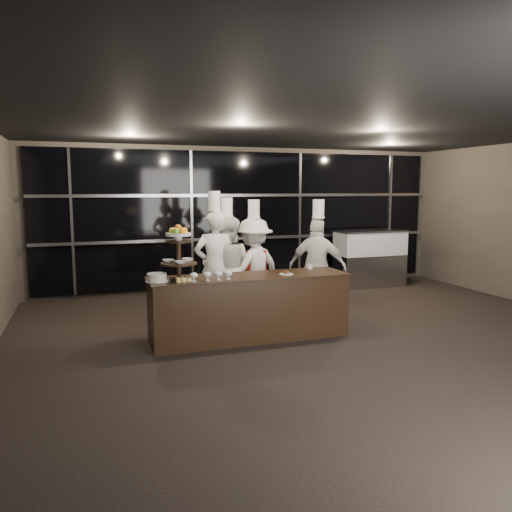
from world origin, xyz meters
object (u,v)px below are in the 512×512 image
object	(u,v)px
chef_b	(227,268)
chef_c	(254,268)
chef_a	(215,266)
buffet_counter	(250,307)
chef_d	(317,266)
layer_cake	(157,278)
display_stand	(179,249)
display_case	(370,255)

from	to	relation	value
chef_b	chef_c	size ratio (longest dim) A/B	1.02
chef_a	chef_c	world-z (taller)	chef_a
chef_a	chef_c	distance (m)	0.72
buffet_counter	chef_d	bearing A→B (deg)	30.22
buffet_counter	layer_cake	world-z (taller)	layer_cake
chef_a	chef_d	xyz separation A→B (m)	(1.74, -0.11, -0.08)
chef_c	chef_d	bearing A→B (deg)	-13.60
display_stand	layer_cake	bearing A→B (deg)	-170.67
display_stand	chef_b	size ratio (longest dim) A/B	0.37
layer_cake	chef_c	bearing A→B (deg)	33.72
display_stand	chef_d	size ratio (longest dim) A/B	0.38
display_stand	layer_cake	xyz separation A→B (m)	(-0.30, -0.05, -0.37)
buffet_counter	display_stand	bearing A→B (deg)	-179.99
display_stand	chef_a	xyz separation A→B (m)	(0.75, 0.97, -0.41)
chef_b	layer_cake	bearing A→B (deg)	-137.81
display_stand	chef_a	world-z (taller)	chef_a
layer_cake	display_stand	bearing A→B (deg)	9.33
chef_c	chef_d	xyz separation A→B (m)	(1.04, -0.25, 0.01)
display_case	chef_b	xyz separation A→B (m)	(-3.74, -1.72, 0.17)
chef_c	chef_d	world-z (taller)	same
layer_cake	chef_b	world-z (taller)	chef_b
buffet_counter	display_case	size ratio (longest dim) A/B	1.88
chef_c	chef_a	bearing A→B (deg)	-168.43
buffet_counter	display_stand	distance (m)	1.33
chef_a	chef_d	bearing A→B (deg)	-3.57
display_stand	layer_cake	distance (m)	0.48
layer_cake	chef_a	xyz separation A→B (m)	(1.05, 1.02, -0.05)
layer_cake	chef_a	distance (m)	1.47
chef_b	chef_a	bearing A→B (deg)	-148.96
buffet_counter	chef_a	size ratio (longest dim) A/B	1.35
display_case	chef_d	xyz separation A→B (m)	(-2.24, -1.97, 0.16)
layer_cake	chef_b	bearing A→B (deg)	42.19
chef_b	chef_d	distance (m)	1.52
buffet_counter	display_stand	world-z (taller)	display_stand
display_stand	display_case	world-z (taller)	display_stand
display_stand	chef_c	bearing A→B (deg)	37.71
buffet_counter	chef_d	distance (m)	1.76
buffet_counter	chef_a	world-z (taller)	chef_a
display_case	chef_d	size ratio (longest dim) A/B	0.77
buffet_counter	chef_c	bearing A→B (deg)	68.32
display_case	chef_d	distance (m)	2.99
chef_b	chef_d	world-z (taller)	chef_b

